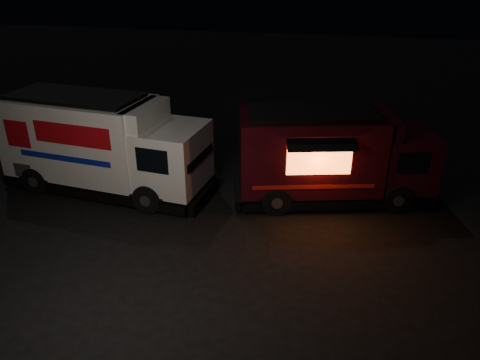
# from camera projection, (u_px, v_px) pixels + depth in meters

# --- Properties ---
(ground) EXTENTS (80.00, 80.00, 0.00)m
(ground) POSITION_uv_depth(u_px,v_px,m) (204.00, 244.00, 13.82)
(ground) COLOR black
(ground) RESTS_ON ground
(white_truck) EXTENTS (7.78, 3.41, 3.42)m
(white_truck) POSITION_uv_depth(u_px,v_px,m) (106.00, 144.00, 16.34)
(white_truck) COLOR silver
(white_truck) RESTS_ON ground
(red_truck) EXTENTS (7.20, 4.07, 3.16)m
(red_truck) POSITION_uv_depth(u_px,v_px,m) (335.00, 156.00, 15.77)
(red_truck) COLOR #33090F
(red_truck) RESTS_ON ground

